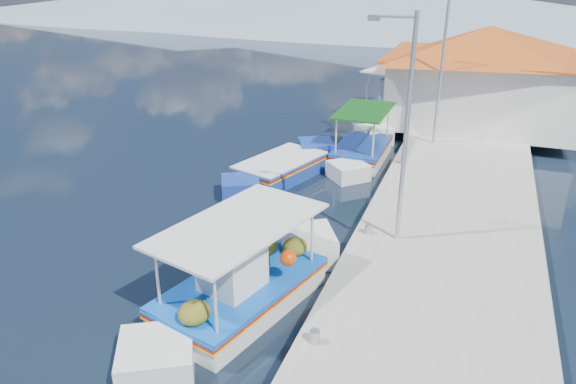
% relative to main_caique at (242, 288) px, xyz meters
% --- Properties ---
extents(ground, '(160.00, 160.00, 0.00)m').
position_rel_main_caique_xyz_m(ground, '(-1.58, 1.66, -0.47)').
color(ground, black).
rests_on(ground, ground).
extents(quay, '(5.00, 44.00, 0.50)m').
position_rel_main_caique_xyz_m(quay, '(4.32, 7.66, -0.22)').
color(quay, '#ACA9A1').
rests_on(quay, ground).
extents(bollards, '(0.20, 17.20, 0.30)m').
position_rel_main_caique_xyz_m(bollards, '(2.22, 6.91, 0.18)').
color(bollards, '#A5A8AD').
rests_on(bollards, quay).
extents(main_caique, '(3.43, 7.17, 2.45)m').
position_rel_main_caique_xyz_m(main_caique, '(0.00, 0.00, 0.00)').
color(main_caique, silver).
rests_on(main_caique, ground).
extents(caique_green_canopy, '(1.93, 6.29, 2.35)m').
position_rel_main_caique_xyz_m(caique_green_canopy, '(0.37, 11.02, -0.12)').
color(caique_green_canopy, silver).
rests_on(caique_green_canopy, ground).
extents(caique_blue_hull, '(3.11, 6.08, 1.13)m').
position_rel_main_caique_xyz_m(caique_blue_hull, '(-2.07, 8.01, -0.16)').
color(caique_blue_hull, navy).
rests_on(caique_blue_hull, ground).
extents(caique_far, '(3.84, 7.66, 2.80)m').
position_rel_main_caique_xyz_m(caique_far, '(0.58, 18.44, 0.05)').
color(caique_far, silver).
rests_on(caique_far, ground).
extents(harbor_building, '(10.49, 10.49, 4.40)m').
position_rel_main_caique_xyz_m(harbor_building, '(4.62, 16.66, 2.30)').
color(harbor_building, silver).
rests_on(harbor_building, quay).
extents(lamp_post_near, '(1.21, 0.14, 6.00)m').
position_rel_main_caique_xyz_m(lamp_post_near, '(2.93, 3.66, 3.38)').
color(lamp_post_near, '#A5A8AD').
rests_on(lamp_post_near, quay).
extents(lamp_post_far, '(1.21, 0.14, 6.00)m').
position_rel_main_caique_xyz_m(lamp_post_far, '(2.93, 12.66, 3.38)').
color(lamp_post_far, '#A5A8AD').
rests_on(lamp_post_far, quay).
extents(mountain_ridge, '(171.40, 96.00, 5.50)m').
position_rel_main_caique_xyz_m(mountain_ridge, '(4.96, 57.66, 1.57)').
color(mountain_ridge, gray).
rests_on(mountain_ridge, ground).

